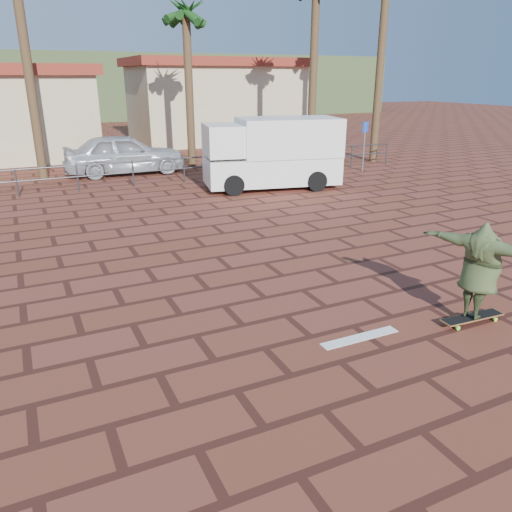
{
  "coord_description": "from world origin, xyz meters",
  "views": [
    {
      "loc": [
        -3.86,
        -6.88,
        3.97
      ],
      "look_at": [
        -0.1,
        1.02,
        0.8
      ],
      "focal_mm": 35.0,
      "sensor_mm": 36.0,
      "label": 1
    }
  ],
  "objects_px": {
    "car_silver": "(124,154)",
    "skateboarder": "(480,271)",
    "campervan": "(273,152)",
    "longboard": "(472,318)",
    "car_white": "(264,152)"
  },
  "relations": [
    {
      "from": "car_silver",
      "to": "skateboarder",
      "type": "bearing_deg",
      "value": -168.8
    },
    {
      "from": "campervan",
      "to": "skateboarder",
      "type": "bearing_deg",
      "value": -88.2
    },
    {
      "from": "campervan",
      "to": "car_silver",
      "type": "distance_m",
      "value": 6.84
    },
    {
      "from": "campervan",
      "to": "longboard",
      "type": "bearing_deg",
      "value": -88.2
    },
    {
      "from": "longboard",
      "to": "skateboarder",
      "type": "xyz_separation_m",
      "value": [
        0.0,
        -0.0,
        0.85
      ]
    },
    {
      "from": "campervan",
      "to": "car_silver",
      "type": "bearing_deg",
      "value": 141.86
    },
    {
      "from": "longboard",
      "to": "campervan",
      "type": "distance_m",
      "value": 11.44
    },
    {
      "from": "car_silver",
      "to": "car_white",
      "type": "height_order",
      "value": "car_silver"
    },
    {
      "from": "car_white",
      "to": "car_silver",
      "type": "bearing_deg",
      "value": 64.52
    },
    {
      "from": "longboard",
      "to": "skateboarder",
      "type": "relative_size",
      "value": 0.59
    },
    {
      "from": "skateboarder",
      "to": "car_silver",
      "type": "height_order",
      "value": "skateboarder"
    },
    {
      "from": "skateboarder",
      "to": "car_white",
      "type": "xyz_separation_m",
      "value": [
        3.38,
        14.86,
        -0.2
      ]
    },
    {
      "from": "skateboarder",
      "to": "longboard",
      "type": "bearing_deg",
      "value": 27.92
    },
    {
      "from": "skateboarder",
      "to": "car_silver",
      "type": "relative_size",
      "value": 0.41
    },
    {
      "from": "skateboarder",
      "to": "car_silver",
      "type": "xyz_separation_m",
      "value": [
        -2.45,
        16.42,
        -0.1
      ]
    }
  ]
}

